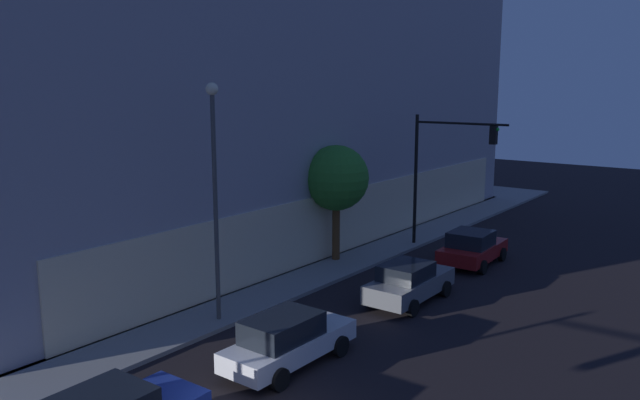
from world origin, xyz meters
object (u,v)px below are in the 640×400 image
(traffic_light_far_corner, at_px, (442,159))
(car_red, at_px, (472,248))
(car_grey, at_px, (409,282))
(modern_building, at_px, (193,75))
(street_lamp_sidewalk, at_px, (215,175))
(sidewalk_tree, at_px, (336,178))
(car_white, at_px, (288,340))

(traffic_light_far_corner, xyz_separation_m, car_red, (-1.60, -2.53, -3.93))
(car_grey, bearing_deg, modern_building, 73.87)
(car_grey, bearing_deg, street_lamp_sidewalk, 144.34)
(modern_building, bearing_deg, sidewalk_tree, -100.57)
(street_lamp_sidewalk, distance_m, sidewalk_tree, 9.20)
(street_lamp_sidewalk, relative_size, sidewalk_tree, 1.52)
(car_white, bearing_deg, sidewalk_tree, 28.45)
(modern_building, distance_m, car_red, 19.68)
(car_white, bearing_deg, modern_building, 55.01)
(sidewalk_tree, distance_m, car_red, 7.31)
(car_red, bearing_deg, street_lamp_sidewalk, 161.66)
(traffic_light_far_corner, distance_m, car_white, 16.15)
(car_white, height_order, car_grey, car_white)
(modern_building, height_order, car_grey, modern_building)
(car_grey, bearing_deg, car_white, 179.20)
(street_lamp_sidewalk, xyz_separation_m, car_grey, (6.11, -4.39, -4.59))
(street_lamp_sidewalk, distance_m, car_grey, 8.81)
(sidewalk_tree, xyz_separation_m, car_grey, (-2.91, -5.65, -3.29))
(modern_building, xyz_separation_m, car_grey, (-5.21, -18.03, -8.24))
(traffic_light_far_corner, bearing_deg, car_grey, -161.40)
(sidewalk_tree, height_order, car_red, sidewalk_tree)
(modern_building, height_order, car_red, modern_building)
(sidewalk_tree, distance_m, car_white, 12.09)
(traffic_light_far_corner, bearing_deg, car_red, -122.33)
(modern_building, height_order, traffic_light_far_corner, modern_building)
(modern_building, distance_m, car_grey, 20.50)
(street_lamp_sidewalk, relative_size, car_red, 1.93)
(sidewalk_tree, xyz_separation_m, car_white, (-10.24, -5.55, -3.27))
(car_white, bearing_deg, car_red, 0.42)
(sidewalk_tree, height_order, car_white, sidewalk_tree)
(car_grey, distance_m, car_red, 6.52)
(traffic_light_far_corner, distance_m, car_red, 4.94)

